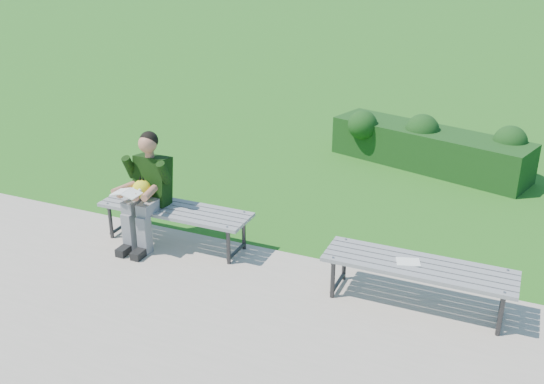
{
  "coord_description": "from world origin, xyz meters",
  "views": [
    {
      "loc": [
        2.03,
        -5.63,
        3.31
      ],
      "look_at": [
        -0.35,
        -0.17,
        0.81
      ],
      "focal_mm": 40.0,
      "sensor_mm": 36.0,
      "label": 1
    }
  ],
  "objects": [
    {
      "name": "paper_sheet",
      "position": [
        1.2,
        -0.49,
        0.47
      ],
      "size": [
        0.26,
        0.22,
        0.01
      ],
      "color": "white",
      "rests_on": "bench_right"
    },
    {
      "name": "seated_boy",
      "position": [
        -1.81,
        -0.39,
        0.71
      ],
      "size": [
        0.56,
        0.76,
        1.31
      ],
      "color": "gray",
      "rests_on": "walkway"
    },
    {
      "name": "hedge",
      "position": [
        0.7,
        3.51,
        0.36
      ],
      "size": [
        3.18,
        1.65,
        0.83
      ],
      "color": "#0E380C",
      "rests_on": "ground"
    },
    {
      "name": "bench_right",
      "position": [
        1.3,
        -0.49,
        0.42
      ],
      "size": [
        1.8,
        0.5,
        0.46
      ],
      "color": "slate",
      "rests_on": "walkway"
    },
    {
      "name": "bench_left",
      "position": [
        -1.51,
        -0.3,
        0.42
      ],
      "size": [
        1.8,
        0.5,
        0.46
      ],
      "color": "slate",
      "rests_on": "walkway"
    },
    {
      "name": "walkway",
      "position": [
        0.0,
        -1.75,
        0.01
      ],
      "size": [
        30.0,
        3.5,
        0.02
      ],
      "color": "#B5B096",
      "rests_on": "ground"
    },
    {
      "name": "ground",
      "position": [
        0.0,
        0.0,
        0.0
      ],
      "size": [
        80.0,
        80.0,
        0.0
      ],
      "color": "#357B26",
      "rests_on": "ground"
    }
  ]
}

